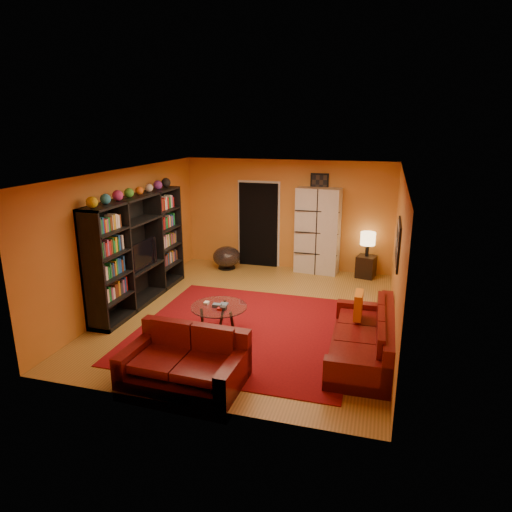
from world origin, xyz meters
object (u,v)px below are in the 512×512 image
(loveseat, at_px, (186,360))
(side_table, at_px, (366,267))
(table_lamp, at_px, (368,239))
(sofa, at_px, (368,340))
(bowl_chair, at_px, (227,257))
(tv, at_px, (139,255))
(coffee_table, at_px, (219,309))
(entertainment_unit, at_px, (139,250))
(storage_cabinet, at_px, (318,231))

(loveseat, xyz_separation_m, side_table, (2.15, 5.15, -0.03))
(side_table, height_order, table_lamp, table_lamp)
(sofa, xyz_separation_m, table_lamp, (-0.21, 3.83, 0.61))
(sofa, distance_m, bowl_chair, 4.99)
(tv, xyz_separation_m, sofa, (4.36, -1.00, -0.70))
(side_table, bearing_deg, table_lamp, -116.57)
(coffee_table, bearing_deg, table_lamp, 58.73)
(loveseat, bearing_deg, tv, 42.97)
(entertainment_unit, relative_size, side_table, 6.00)
(storage_cabinet, height_order, side_table, storage_cabinet)
(coffee_table, relative_size, storage_cabinet, 0.47)
(tv, height_order, side_table, tv)
(coffee_table, distance_m, storage_cabinet, 3.92)
(side_table, xyz_separation_m, table_lamp, (-0.00, -0.00, 0.65))
(storage_cabinet, distance_m, side_table, 1.37)
(entertainment_unit, height_order, sofa, entertainment_unit)
(sofa, bearing_deg, bowl_chair, 133.23)
(sofa, height_order, side_table, sofa)
(loveseat, relative_size, coffee_table, 1.77)
(entertainment_unit, distance_m, bowl_chair, 2.73)
(loveseat, xyz_separation_m, bowl_chair, (-1.14, 4.88, 0.01))
(tv, relative_size, table_lamp, 1.68)
(sofa, xyz_separation_m, loveseat, (-2.36, -1.32, -0.00))
(loveseat, relative_size, bowl_chair, 2.50)
(tv, distance_m, side_table, 5.08)
(bowl_chair, relative_size, side_table, 1.33)
(loveseat, bearing_deg, coffee_table, 5.07)
(storage_cabinet, bearing_deg, side_table, 2.08)
(bowl_chair, bearing_deg, side_table, 4.77)
(storage_cabinet, xyz_separation_m, side_table, (1.15, -0.06, -0.75))
(side_table, bearing_deg, entertainment_unit, -146.91)
(loveseat, height_order, storage_cabinet, storage_cabinet)
(tv, distance_m, loveseat, 3.15)
(tv, bearing_deg, bowl_chair, -18.71)
(bowl_chair, xyz_separation_m, table_lamp, (3.29, 0.27, 0.61))
(tv, xyz_separation_m, bowl_chair, (0.86, 2.55, -0.70))
(storage_cabinet, height_order, bowl_chair, storage_cabinet)
(tv, xyz_separation_m, side_table, (4.15, 2.83, -0.74))
(loveseat, relative_size, side_table, 3.33)
(entertainment_unit, relative_size, tv, 3.21)
(sofa, bearing_deg, entertainment_unit, 164.78)
(coffee_table, distance_m, bowl_chair, 3.55)
(sofa, xyz_separation_m, side_table, (-0.21, 3.83, -0.03))
(storage_cabinet, height_order, table_lamp, storage_cabinet)
(entertainment_unit, distance_m, coffee_table, 2.27)
(side_table, relative_size, table_lamp, 0.90)
(sofa, height_order, storage_cabinet, storage_cabinet)
(bowl_chair, bearing_deg, table_lamp, 4.77)
(bowl_chair, bearing_deg, sofa, -45.47)
(tv, distance_m, table_lamp, 5.02)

